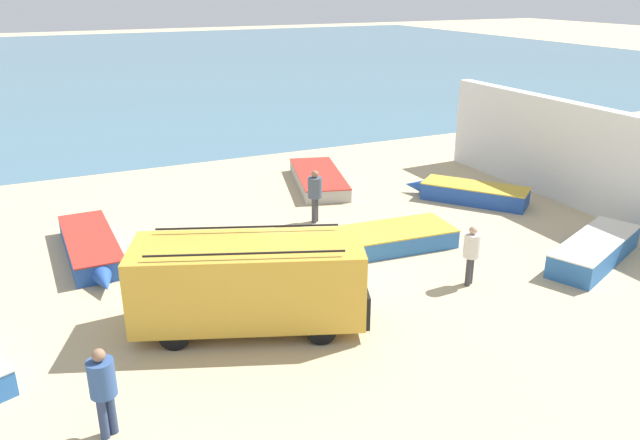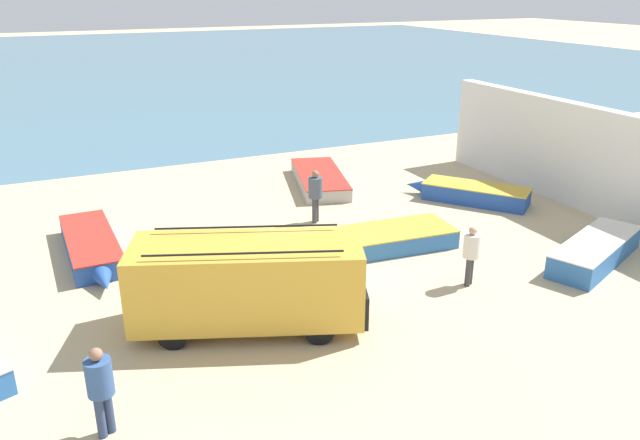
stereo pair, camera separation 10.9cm
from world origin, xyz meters
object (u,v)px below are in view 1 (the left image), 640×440
object	(u,v)px
fishing_rowboat_2	(91,248)
fisherman_3	(315,192)
fishing_rowboat_0	(470,193)
fisherman_2	(472,250)
parked_van	(250,281)
fishing_rowboat_5	(597,248)
fisherman_1	(103,385)
fishing_rowboat_3	(395,237)
fishing_rowboat_1	(318,178)

from	to	relation	value
fishing_rowboat_2	fisherman_3	bearing A→B (deg)	87.11
fishing_rowboat_0	fisherman_2	bearing A→B (deg)	104.29
fisherman_3	parked_van	bearing A→B (deg)	98.61
parked_van	fisherman_3	world-z (taller)	parked_van
parked_van	fishing_rowboat_2	world-z (taller)	parked_van
fishing_rowboat_5	fisherman_1	bearing A→B (deg)	164.62
fishing_rowboat_3	fishing_rowboat_5	size ratio (longest dim) A/B	0.83
fishing_rowboat_2	fishing_rowboat_3	bearing A→B (deg)	68.56
fishing_rowboat_0	parked_van	bearing A→B (deg)	78.63
parked_van	fishing_rowboat_5	size ratio (longest dim) A/B	1.15
parked_van	fishing_rowboat_1	size ratio (longest dim) A/B	0.99
fishing_rowboat_3	fishing_rowboat_5	distance (m)	5.74
fishing_rowboat_1	fishing_rowboat_3	size ratio (longest dim) A/B	1.40
fishing_rowboat_0	fisherman_2	world-z (taller)	fisherman_2
fishing_rowboat_1	fishing_rowboat_2	distance (m)	9.52
parked_van	fishing_rowboat_3	size ratio (longest dim) A/B	1.38
parked_van	fishing_rowboat_2	distance (m)	6.39
fishing_rowboat_2	fishing_rowboat_5	world-z (taller)	fishing_rowboat_5
fishing_rowboat_3	fisherman_2	world-z (taller)	fisherman_2
parked_van	fishing_rowboat_2	bearing A→B (deg)	138.16
fishing_rowboat_0	fisherman_3	bearing A→B (deg)	47.89
parked_van	fisherman_1	size ratio (longest dim) A/B	3.18
fishing_rowboat_3	fisherman_2	bearing A→B (deg)	102.17
parked_van	fishing_rowboat_0	xyz separation A→B (m)	(10.10, 5.01, -0.83)
fishing_rowboat_2	fishing_rowboat_5	bearing A→B (deg)	62.77
fishing_rowboat_3	fishing_rowboat_5	world-z (taller)	fishing_rowboat_5
fisherman_1	fisherman_2	size ratio (longest dim) A/B	1.06
fishing_rowboat_1	fisherman_2	world-z (taller)	fisherman_2
fishing_rowboat_2	fishing_rowboat_1	bearing A→B (deg)	110.35
fishing_rowboat_3	fisherman_3	size ratio (longest dim) A/B	2.26
parked_van	fisherman_1	bearing A→B (deg)	-123.47
fisherman_1	fishing_rowboat_5	bearing A→B (deg)	69.25
fishing_rowboat_1	fishing_rowboat_2	bearing A→B (deg)	127.16
fishing_rowboat_2	fishing_rowboat_5	xyz separation A→B (m)	(13.05, -6.31, 0.05)
fisherman_2	fishing_rowboat_2	bearing A→B (deg)	24.07
fishing_rowboat_5	fisherman_3	distance (m)	8.64
fishing_rowboat_0	fisherman_1	bearing A→B (deg)	81.10
fisherman_3	fishing_rowboat_3	bearing A→B (deg)	160.67
parked_van	fishing_rowboat_3	xyz separation A→B (m)	(5.46, 2.61, -0.86)
fishing_rowboat_1	fisherman_2	size ratio (longest dim) A/B	3.42
fishing_rowboat_2	fisherman_3	xyz separation A→B (m)	(7.01, -0.18, 0.77)
fisherman_1	fisherman_2	distance (m)	9.58
fishing_rowboat_0	fishing_rowboat_3	size ratio (longest dim) A/B	1.03
fishing_rowboat_0	fishing_rowboat_1	xyz separation A→B (m)	(-4.14, 4.16, -0.06)
fishing_rowboat_0	fisherman_1	size ratio (longest dim) A/B	2.37
parked_van	fisherman_2	xyz separation A→B (m)	(5.87, -0.40, -0.16)
fishing_rowboat_2	fisherman_2	xyz separation A→B (m)	(8.75, -6.05, 0.69)
fishing_rowboat_2	fishing_rowboat_5	distance (m)	14.50
fishing_rowboat_0	fishing_rowboat_2	distance (m)	12.99
fishing_rowboat_0	fishing_rowboat_5	distance (m)	5.68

